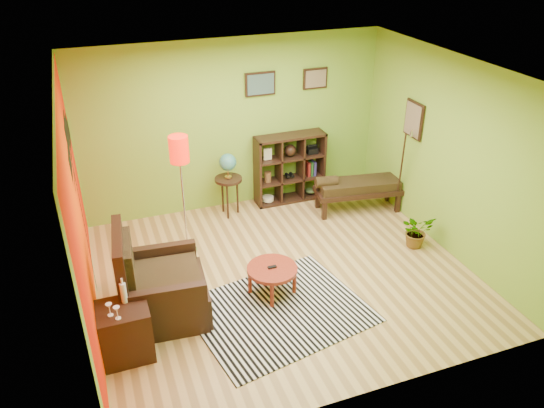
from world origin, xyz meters
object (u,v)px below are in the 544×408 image
object	(u,v)px
floor_lamp	(180,160)
potted_plant	(416,234)
armchair	(158,290)
globe_table	(228,169)
cube_shelf	(291,168)
bench	(356,187)
side_cabinet	(125,331)
coffee_table	(272,271)

from	to	relation	value
floor_lamp	potted_plant	size ratio (longest dim) A/B	3.52
armchair	globe_table	bearing A→B (deg)	54.82
globe_table	potted_plant	xyz separation A→B (m)	(2.35, -1.89, -0.62)
armchair	cube_shelf	bearing A→B (deg)	40.82
armchair	bench	size ratio (longest dim) A/B	0.82
armchair	potted_plant	world-z (taller)	armchair
potted_plant	bench	bearing A→B (deg)	103.92
cube_shelf	bench	bearing A→B (deg)	-39.44
armchair	potted_plant	size ratio (longest dim) A/B	2.37
armchair	side_cabinet	xyz separation A→B (m)	(-0.46, -0.56, -0.04)
side_cabinet	floor_lamp	xyz separation A→B (m)	(1.08, 1.83, 1.14)
armchair	cube_shelf	size ratio (longest dim) A/B	1.02
coffee_table	cube_shelf	xyz separation A→B (m)	(1.21, 2.37, 0.25)
coffee_table	potted_plant	distance (m)	2.44
side_cabinet	cube_shelf	xyz separation A→B (m)	(3.11, 2.85, 0.27)
cube_shelf	side_cabinet	bearing A→B (deg)	-137.53
coffee_table	globe_table	size ratio (longest dim) A/B	0.60
armchair	floor_lamp	bearing A→B (deg)	64.24
side_cabinet	coffee_table	bearing A→B (deg)	14.13
cube_shelf	bench	world-z (taller)	cube_shelf
coffee_table	globe_table	xyz separation A→B (m)	(0.07, 2.23, 0.47)
armchair	floor_lamp	distance (m)	1.79
bench	potted_plant	distance (m)	1.37
side_cabinet	floor_lamp	world-z (taller)	floor_lamp
potted_plant	coffee_table	bearing A→B (deg)	-172.10
side_cabinet	floor_lamp	bearing A→B (deg)	59.61
coffee_table	globe_table	distance (m)	2.28
coffee_table	cube_shelf	bearing A→B (deg)	63.05
floor_lamp	coffee_table	bearing A→B (deg)	-58.39
armchair	cube_shelf	distance (m)	3.51
coffee_table	armchair	bearing A→B (deg)	176.91
cube_shelf	potted_plant	world-z (taller)	cube_shelf
side_cabinet	armchair	bearing A→B (deg)	50.52
globe_table	armchair	bearing A→B (deg)	-125.18
floor_lamp	cube_shelf	world-z (taller)	floor_lamp
globe_table	cube_shelf	world-z (taller)	cube_shelf
side_cabinet	bench	distance (m)	4.53
globe_table	potted_plant	size ratio (longest dim) A/B	2.10
floor_lamp	globe_table	distance (m)	1.41
coffee_table	potted_plant	xyz separation A→B (m)	(2.41, 0.33, -0.14)
side_cabinet	bench	bearing A→B (deg)	27.96
cube_shelf	bench	size ratio (longest dim) A/B	0.80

